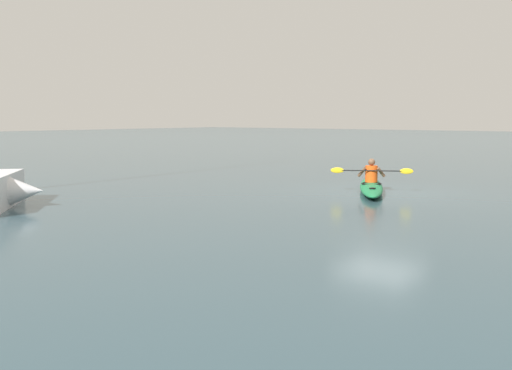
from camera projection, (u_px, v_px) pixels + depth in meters
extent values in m
plane|color=#334C56|center=(381.00, 192.00, 19.11)|extent=(160.00, 160.00, 0.00)
ellipsoid|color=#19723F|center=(371.00, 187.00, 19.16)|extent=(3.03, 4.66, 0.29)
torus|color=black|center=(371.00, 184.00, 18.96)|extent=(0.82, 0.82, 0.04)
cylinder|color=black|center=(372.00, 188.00, 17.68)|extent=(0.18, 0.18, 0.02)
cylinder|color=#E04C14|center=(371.00, 174.00, 19.20)|extent=(0.37, 0.37, 0.50)
sphere|color=brown|center=(372.00, 162.00, 19.16)|extent=(0.21, 0.21, 0.21)
cylinder|color=black|center=(372.00, 171.00, 18.99)|extent=(1.80, 1.04, 0.03)
ellipsoid|color=gold|center=(406.00, 171.00, 18.83)|extent=(0.37, 0.23, 0.17)
ellipsoid|color=gold|center=(337.00, 170.00, 19.15)|extent=(0.37, 0.23, 0.17)
cylinder|color=brown|center=(381.00, 172.00, 19.07)|extent=(0.23, 0.29, 0.34)
cylinder|color=brown|center=(362.00, 172.00, 19.16)|extent=(0.32, 0.13, 0.34)
cone|color=white|center=(25.00, 191.00, 15.80)|extent=(1.20, 1.20, 0.80)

